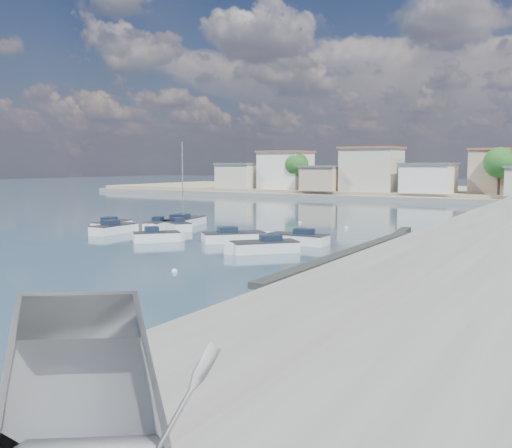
{
  "coord_description": "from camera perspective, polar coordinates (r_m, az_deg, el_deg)",
  "views": [
    {
      "loc": [
        21.85,
        -27.9,
        6.47
      ],
      "look_at": [
        -2.9,
        13.61,
        1.4
      ],
      "focal_mm": 40.0,
      "sensor_mm": 36.0,
      "label": 1
    }
  ],
  "objects": [
    {
      "name": "breakwater",
      "position": [
        43.71,
        10.48,
        -2.4
      ],
      "size": [
        2.0,
        31.02,
        0.35
      ],
      "color": "black",
      "rests_on": "ground"
    },
    {
      "name": "motorboat_c",
      "position": [
        46.72,
        3.98,
        -1.52
      ],
      "size": [
        5.42,
        1.93,
        1.48
      ],
      "color": "white",
      "rests_on": "ground"
    },
    {
      "name": "motorboat_a",
      "position": [
        55.47,
        -13.81,
        -0.49
      ],
      "size": [
        1.97,
        5.35,
        1.48
      ],
      "color": "white",
      "rests_on": "ground"
    },
    {
      "name": "motorboat_g",
      "position": [
        57.2,
        -9.99,
        -0.22
      ],
      "size": [
        2.72,
        4.32,
        1.48
      ],
      "color": "white",
      "rests_on": "ground"
    },
    {
      "name": "mooring_buoys",
      "position": [
        44.42,
        7.95,
        -2.38
      ],
      "size": [
        19.36,
        30.13,
        0.36
      ],
      "color": "white",
      "rests_on": "ground"
    },
    {
      "name": "far_shore_quay",
      "position": [
        101.47,
        18.32,
        2.26
      ],
      "size": [
        160.0,
        2.5,
        0.8
      ],
      "primitive_type": "cube",
      "color": "slate",
      "rests_on": "ground"
    },
    {
      "name": "motorboat_e",
      "position": [
        58.96,
        -14.04,
        -0.12
      ],
      "size": [
        2.47,
        5.17,
        1.48
      ],
      "color": "white",
      "rests_on": "ground"
    },
    {
      "name": "motorboat_f",
      "position": [
        57.05,
        -8.08,
        -0.2
      ],
      "size": [
        4.52,
        3.6,
        1.48
      ],
      "color": "white",
      "rests_on": "ground"
    },
    {
      "name": "sailboat",
      "position": [
        60.99,
        -7.16,
        0.23
      ],
      "size": [
        3.58,
        7.63,
        9.0
      ],
      "color": "white",
      "rests_on": "ground"
    },
    {
      "name": "ground",
      "position": [
        71.63,
        12.91,
        0.65
      ],
      "size": [
        400.0,
        400.0,
        0.0
      ],
      "primitive_type": "plane",
      "color": "#283B50",
      "rests_on": "ground"
    },
    {
      "name": "motorboat_h",
      "position": [
        47.68,
        -1.92,
        -1.36
      ],
      "size": [
        5.07,
        5.11,
        1.48
      ],
      "color": "white",
      "rests_on": "ground"
    },
    {
      "name": "far_shore_land",
      "position": [
        122.01,
        20.47,
        2.9
      ],
      "size": [
        160.0,
        40.0,
        1.4
      ],
      "primitive_type": "cube",
      "color": "gray",
      "rests_on": "ground"
    },
    {
      "name": "motorboat_b",
      "position": [
        48.61,
        -9.69,
        -1.3
      ],
      "size": [
        3.72,
        3.85,
        1.48
      ],
      "color": "white",
      "rests_on": "ground"
    },
    {
      "name": "shore_trees",
      "position": [
        96.96,
        22.9,
        5.37
      ],
      "size": [
        74.56,
        38.32,
        7.92
      ],
      "color": "#38281E",
      "rests_on": "ground"
    },
    {
      "name": "motorboat_d",
      "position": [
        42.03,
        0.48,
        -2.35
      ],
      "size": [
        4.81,
        4.95,
        1.48
      ],
      "color": "white",
      "rests_on": "ground"
    }
  ]
}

